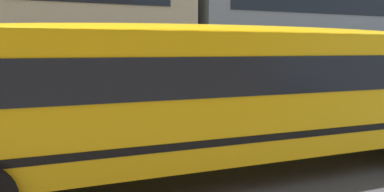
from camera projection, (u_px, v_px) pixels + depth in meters
ground_plane at (254, 148)px, 9.59m from camera, size 400.00×400.00×0.00m
sidewalk_far at (170, 108)px, 16.05m from camera, size 120.00×3.00×0.01m
lane_centreline at (254, 147)px, 9.59m from camera, size 110.00×0.16×0.01m
school_bus at (216, 87)px, 7.48m from camera, size 13.77×3.44×3.07m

